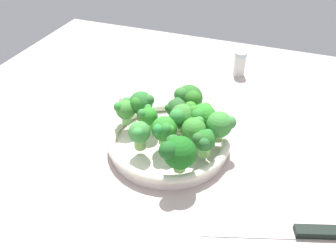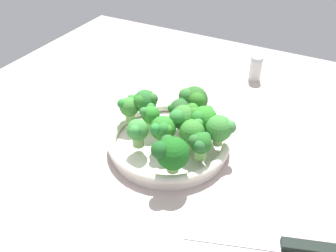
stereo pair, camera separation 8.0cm
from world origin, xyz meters
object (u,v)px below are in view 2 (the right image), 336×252
at_px(broccoli_floret_10, 129,107).
at_px(broccoli_floret_12, 221,129).
at_px(broccoli_floret_5, 163,129).
at_px(broccoli_floret_7, 171,153).
at_px(broccoli_floret_0, 137,131).
at_px(broccoli_floret_3, 193,131).
at_px(broccoli_floret_4, 150,114).
at_px(broccoli_floret_8, 184,117).
at_px(bowl, 168,143).
at_px(broccoli_floret_11, 194,100).
at_px(broccoli_floret_1, 200,144).
at_px(garlic_bulb, 136,97).
at_px(broccoli_floret_6, 145,102).
at_px(broccoli_floret_9, 180,109).
at_px(knife, 281,245).
at_px(broccoli_floret_2, 203,119).
at_px(pepper_shaker, 256,68).

height_order(broccoli_floret_10, broccoli_floret_12, broccoli_floret_12).
xyz_separation_m(broccoli_floret_5, broccoli_floret_7, (-0.05, 0.07, 0.01)).
xyz_separation_m(broccoli_floret_0, broccoli_floret_10, (0.07, -0.07, -0.00)).
relative_size(broccoli_floret_3, broccoli_floret_4, 1.18).
bearing_deg(broccoli_floret_8, broccoli_floret_12, -179.57).
xyz_separation_m(bowl, broccoli_floret_0, (0.04, 0.06, 0.06)).
xyz_separation_m(broccoli_floret_8, broccoli_floret_11, (0.01, -0.08, -0.00)).
bearing_deg(broccoli_floret_4, broccoli_floret_7, 135.24).
bearing_deg(broccoli_floret_7, broccoli_floret_1, -120.25).
xyz_separation_m(broccoli_floret_1, broccoli_floret_11, (0.08, -0.14, 0.01)).
bearing_deg(broccoli_floret_10, broccoli_floret_8, -174.52).
relative_size(broccoli_floret_1, garlic_bulb, 1.29).
relative_size(broccoli_floret_1, broccoli_floret_3, 0.92).
bearing_deg(broccoli_floret_0, broccoli_floret_6, -69.22).
xyz_separation_m(broccoli_floret_1, broccoli_floret_10, (0.21, -0.05, 0.00)).
bearing_deg(broccoli_floret_11, broccoli_floret_5, 84.24).
bearing_deg(broccoli_floret_7, broccoli_floret_0, -19.84).
height_order(bowl, broccoli_floret_6, broccoli_floret_6).
relative_size(bowl, broccoli_floret_0, 4.28).
bearing_deg(broccoli_floret_3, broccoli_floret_1, 136.36).
bearing_deg(broccoli_floret_3, broccoli_floret_8, -39.95).
height_order(broccoli_floret_9, garlic_bulb, broccoli_floret_9).
bearing_deg(broccoli_floret_9, knife, 145.69).
height_order(bowl, broccoli_floret_12, broccoli_floret_12).
relative_size(broccoli_floret_5, broccoli_floret_10, 1.09).
xyz_separation_m(bowl, broccoli_floret_7, (-0.06, 0.09, 0.07)).
distance_m(broccoli_floret_0, broccoli_floret_5, 0.06).
relative_size(broccoli_floret_5, broccoli_floret_7, 0.83).
xyz_separation_m(broccoli_floret_0, broccoli_floret_6, (0.04, -0.10, 0.01)).
bearing_deg(broccoli_floret_0, garlic_bulb, -57.10).
distance_m(broccoli_floret_5, broccoli_floret_7, 0.09).
bearing_deg(broccoli_floret_0, broccoli_floret_10, -46.90).
relative_size(broccoli_floret_4, broccoli_floret_5, 0.84).
height_order(broccoli_floret_6, broccoli_floret_7, broccoli_floret_7).
relative_size(broccoli_floret_4, broccoli_floret_10, 0.92).
distance_m(broccoli_floret_4, broccoli_floret_8, 0.08).
xyz_separation_m(broccoli_floret_6, broccoli_floret_8, (-0.11, 0.01, -0.00)).
height_order(broccoli_floret_3, broccoli_floret_9, broccoli_floret_3).
height_order(broccoli_floret_2, broccoli_floret_3, broccoli_floret_2).
bearing_deg(broccoli_floret_4, broccoli_floret_6, -43.40).
xyz_separation_m(broccoli_floret_9, garlic_bulb, (0.16, -0.07, -0.05)).
bearing_deg(broccoli_floret_5, broccoli_floret_2, -132.97).
height_order(broccoli_floret_8, broccoli_floret_10, broccoli_floret_8).
relative_size(broccoli_floret_3, broccoli_floret_5, 0.99).
relative_size(broccoli_floret_10, knife, 0.24).
xyz_separation_m(broccoli_floret_1, broccoli_floret_7, (0.04, 0.06, 0.01)).
bearing_deg(broccoli_floret_8, broccoli_floret_1, 138.30).
relative_size(bowl, broccoli_floret_10, 4.61).
xyz_separation_m(broccoli_floret_3, broccoli_floret_12, (-0.05, -0.03, 0.00)).
bearing_deg(broccoli_floret_4, pepper_shaker, -109.08).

